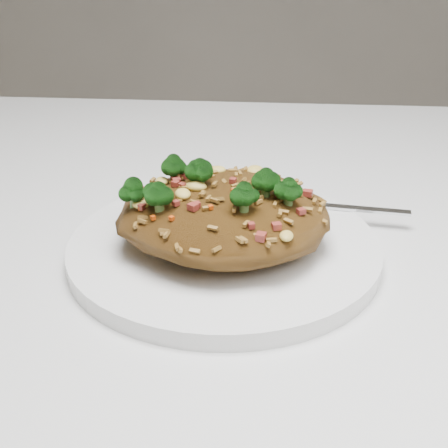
{
  "coord_description": "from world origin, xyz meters",
  "views": [
    {
      "loc": [
        0.01,
        -0.5,
        1.0
      ],
      "look_at": [
        -0.02,
        -0.06,
        0.78
      ],
      "focal_mm": 50.0,
      "sensor_mm": 36.0,
      "label": 1
    }
  ],
  "objects_px": {
    "plate": "(224,248)",
    "fried_rice": "(223,206)",
    "dining_table": "(253,309)",
    "fork": "(327,206)"
  },
  "relations": [
    {
      "from": "dining_table",
      "to": "fried_rice",
      "type": "relative_size",
      "value": 7.19
    },
    {
      "from": "plate",
      "to": "fried_rice",
      "type": "xyz_separation_m",
      "value": [
        -0.0,
        -0.0,
        0.04
      ]
    },
    {
      "from": "fried_rice",
      "to": "fork",
      "type": "bearing_deg",
      "value": 38.76
    },
    {
      "from": "dining_table",
      "to": "fork",
      "type": "distance_m",
      "value": 0.12
    },
    {
      "from": "plate",
      "to": "fork",
      "type": "height_order",
      "value": "fork"
    },
    {
      "from": "fried_rice",
      "to": "plate",
      "type": "bearing_deg",
      "value": 41.86
    },
    {
      "from": "plate",
      "to": "dining_table",
      "type": "bearing_deg",
      "value": 68.73
    },
    {
      "from": "fried_rice",
      "to": "dining_table",
      "type": "bearing_deg",
      "value": 68.44
    },
    {
      "from": "dining_table",
      "to": "plate",
      "type": "distance_m",
      "value": 0.12
    },
    {
      "from": "dining_table",
      "to": "plate",
      "type": "bearing_deg",
      "value": -111.27
    }
  ]
}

